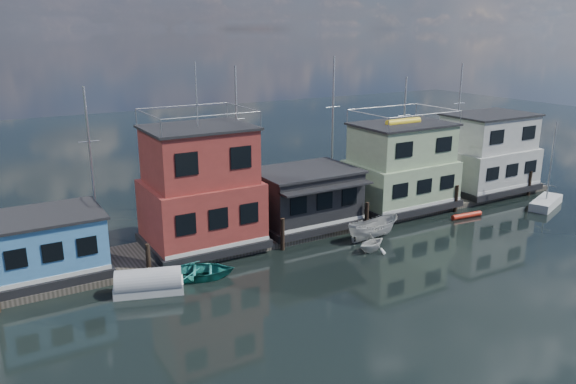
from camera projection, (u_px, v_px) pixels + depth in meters
ground at (425, 289)px, 31.62m from camera, size 160.00×160.00×0.00m
dock at (311, 225)px, 41.50m from camera, size 48.00×5.00×0.40m
houseboat_blue at (47, 245)px, 32.18m from camera, size 6.40×4.90×3.66m
houseboat_red at (201, 190)px, 36.27m from camera, size 7.40×5.90×11.86m
houseboat_dark at (305, 197)px, 40.62m from camera, size 7.40×6.10×4.06m
houseboat_green at (401, 167)px, 44.70m from camera, size 8.40×5.90×7.03m
houseboat_white at (487, 154)px, 49.56m from camera, size 8.40×5.90×6.66m
pilings at (328, 225)px, 38.76m from camera, size 42.28×0.28×2.20m
background_masts at (320, 135)px, 47.28m from camera, size 36.40×0.16×12.00m
dinghy_white at (372, 242)px, 36.88m from camera, size 2.75×2.51×1.24m
day_sailer at (546, 202)px, 46.21m from camera, size 4.68×2.97×7.01m
motorboat at (373, 229)px, 38.93m from camera, size 4.13×1.68×1.58m
red_kayak at (467, 215)px, 43.53m from camera, size 2.78×0.64×0.40m
dinghy_teal at (199, 271)px, 32.95m from camera, size 5.08×4.44×0.88m
tarp_runabout at (149, 283)px, 31.06m from camera, size 4.01×2.57×1.52m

